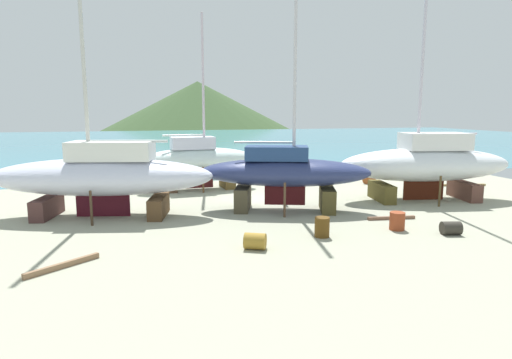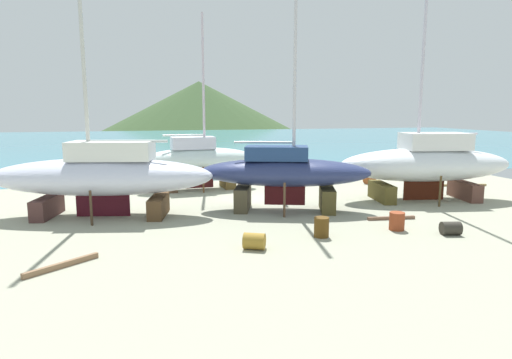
% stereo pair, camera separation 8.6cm
% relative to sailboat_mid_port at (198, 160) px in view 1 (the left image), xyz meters
% --- Properties ---
extents(ground_plane, '(41.37, 41.37, 0.00)m').
position_rel_sailboat_mid_port_xyz_m(ground_plane, '(2.83, -7.14, -1.97)').
color(ground_plane, '#9A9B84').
extents(sea_water, '(158.88, 82.57, 0.01)m').
position_rel_sailboat_mid_port_xyz_m(sea_water, '(2.83, 44.49, -1.97)').
color(sea_water, teal).
rests_on(sea_water, ground).
extents(headland_hill, '(113.80, 113.80, 29.08)m').
position_rel_sailboat_mid_port_xyz_m(headland_hill, '(15.41, 117.93, -1.97)').
color(headland_hill, '#344C29').
rests_on(headland_hill, ground).
extents(sailboat_mid_port, '(7.81, 2.87, 11.23)m').
position_rel_sailboat_mid_port_xyz_m(sailboat_mid_port, '(0.00, 0.00, 0.00)').
color(sailboat_mid_port, brown).
rests_on(sailboat_mid_port, ground).
extents(sailboat_far_slipway, '(10.47, 4.95, 15.45)m').
position_rel_sailboat_mid_port_xyz_m(sailboat_far_slipway, '(12.26, -6.81, 0.17)').
color(sailboat_far_slipway, brown).
rests_on(sailboat_far_slipway, ground).
extents(sailboat_small_center, '(11.25, 5.42, 15.70)m').
position_rel_sailboat_mid_port_xyz_m(sailboat_small_center, '(-5.48, -6.28, 0.09)').
color(sailboat_small_center, '#4E302D').
rests_on(sailboat_small_center, ground).
extents(sailboat_large_starboard, '(9.26, 5.56, 13.36)m').
position_rel_sailboat_mid_port_xyz_m(sailboat_large_starboard, '(3.51, -7.25, 0.03)').
color(sailboat_large_starboard, '#4A4121').
rests_on(sailboat_large_starboard, ground).
extents(worker, '(0.30, 0.47, 1.66)m').
position_rel_sailboat_mid_port_xyz_m(worker, '(1.80, 4.38, -1.11)').
color(worker, orange).
rests_on(worker, ground).
extents(barrel_tipped_right, '(0.89, 0.89, 0.78)m').
position_rel_sailboat_mid_port_xyz_m(barrel_tipped_right, '(7.07, -12.15, -1.58)').
color(barrel_tipped_right, brown).
rests_on(barrel_tipped_right, ground).
extents(barrel_blue_faded, '(0.78, 0.78, 0.83)m').
position_rel_sailboat_mid_port_xyz_m(barrel_blue_faded, '(3.46, -12.32, -1.56)').
color(barrel_blue_faded, '#533612').
rests_on(barrel_blue_faded, ground).
extents(barrel_tipped_center, '(0.97, 0.85, 0.56)m').
position_rel_sailboat_mid_port_xyz_m(barrel_tipped_center, '(12.00, -0.94, -1.69)').
color(barrel_tipped_center, brown).
rests_on(barrel_tipped_center, ground).
extents(barrel_tipped_left, '(0.99, 0.90, 0.62)m').
position_rel_sailboat_mid_port_xyz_m(barrel_tipped_left, '(0.38, -13.16, -1.66)').
color(barrel_tipped_left, olive).
rests_on(barrel_tipped_left, ground).
extents(barrel_rust_far, '(0.88, 0.72, 0.56)m').
position_rel_sailboat_mid_port_xyz_m(barrel_rust_far, '(8.82, -13.41, -1.69)').
color(barrel_rust_far, '#2F2C24').
rests_on(barrel_rust_far, ground).
extents(timber_plank_near, '(3.09, 0.75, 0.14)m').
position_rel_sailboat_mid_port_xyz_m(timber_plank_near, '(17.83, -3.50, -1.90)').
color(timber_plank_near, olive).
rests_on(timber_plank_near, ground).
extents(timber_short_skew, '(2.15, 1.73, 0.19)m').
position_rel_sailboat_mid_port_xyz_m(timber_short_skew, '(-6.29, -13.45, -1.88)').
color(timber_short_skew, '#896649').
rests_on(timber_short_skew, ground).
extents(timber_short_cross, '(2.35, 0.44, 0.15)m').
position_rel_sailboat_mid_port_xyz_m(timber_short_cross, '(7.84, -10.49, -1.90)').
color(timber_short_cross, brown).
rests_on(timber_short_cross, ground).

